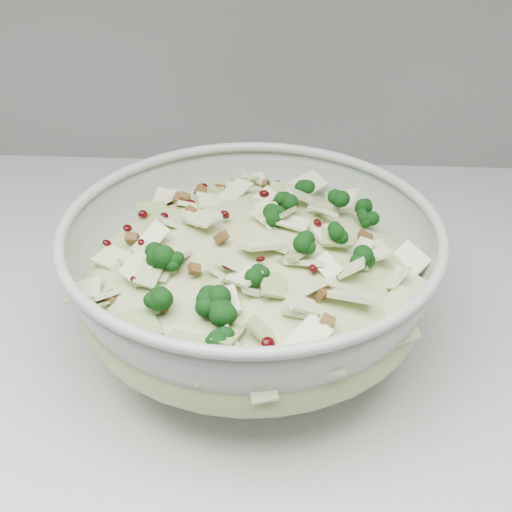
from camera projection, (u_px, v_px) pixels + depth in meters
The scene contains 2 objects.
mixing_bowl at pixel (252, 284), 0.61m from camera, with size 0.34×0.34×0.13m.
salad at pixel (252, 264), 0.60m from camera, with size 0.37×0.37×0.13m.
Camera 1 is at (-0.34, 1.11, 1.33)m, focal length 50.00 mm.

